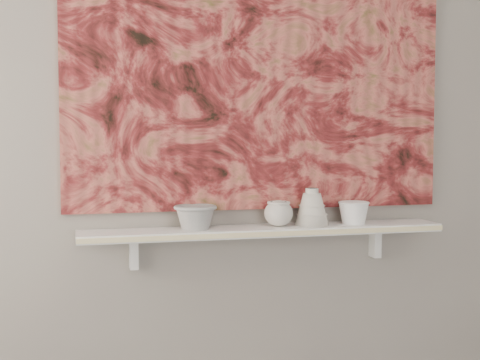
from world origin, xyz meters
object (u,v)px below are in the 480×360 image
object	(u,v)px
bowl_grey	(195,217)
painting	(259,67)
bowl_white	(354,212)
shelf	(265,231)
cup_cream	(279,213)
bell_vessel	(312,207)

from	to	relation	value
bowl_grey	painting	bearing A→B (deg)	16.73
bowl_white	shelf	bearing A→B (deg)	180.00
cup_cream	painting	bearing A→B (deg)	124.51
shelf	bowl_white	size ratio (longest dim) A/B	11.41
painting	bowl_white	xyz separation A→B (m)	(0.37, -0.08, -0.57)
bowl_grey	cup_cream	world-z (taller)	cup_cream
cup_cream	bowl_white	size ratio (longest dim) A/B	0.89
shelf	bowl_grey	distance (m)	0.27
bowl_grey	bowl_white	world-z (taller)	bowl_grey
cup_cream	bell_vessel	world-z (taller)	bell_vessel
bowl_white	bowl_grey	bearing A→B (deg)	180.00
bell_vessel	bowl_white	bearing A→B (deg)	0.00
painting	bell_vessel	bearing A→B (deg)	-22.92
cup_cream	bowl_white	xyz separation A→B (m)	(0.31, 0.00, -0.01)
painting	bowl_white	size ratio (longest dim) A/B	12.22
painting	cup_cream	xyz separation A→B (m)	(0.06, -0.08, -0.56)
painting	bowl_white	bearing A→B (deg)	-12.44
bowl_grey	cup_cream	distance (m)	0.32
painting	bowl_grey	bearing A→B (deg)	-163.27
bell_vessel	bowl_white	world-z (taller)	bell_vessel
bowl_grey	bowl_white	bearing A→B (deg)	0.00
painting	bell_vessel	xyz separation A→B (m)	(0.19, -0.08, -0.54)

